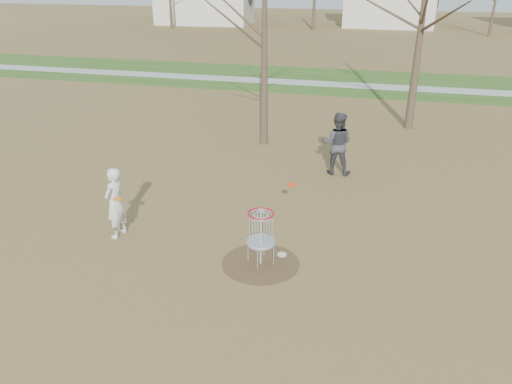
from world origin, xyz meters
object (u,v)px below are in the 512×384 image
disc_grounded (282,254)px  player_standing (115,203)px  player_throwing (337,144)px  disc_golf_basket (261,228)px

disc_grounded → player_standing: bearing=-178.7°
player_standing → disc_grounded: player_standing is taller
player_standing → player_throwing: player_throwing is taller
disc_golf_basket → player_standing: bearing=174.3°
disc_grounded → disc_golf_basket: 1.09m
player_throwing → disc_golf_basket: (-1.04, -6.04, -0.11)m
player_standing → disc_golf_basket: bearing=91.3°
disc_grounded → disc_golf_basket: disc_golf_basket is taller
player_throwing → disc_grounded: (-0.64, -5.57, -1.01)m
disc_grounded → player_throwing: bearing=83.4°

